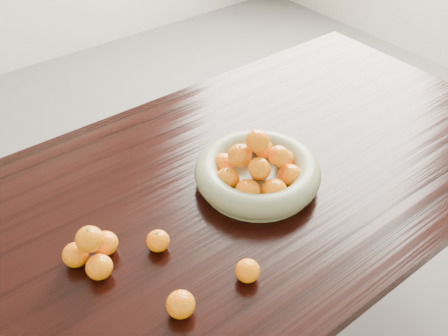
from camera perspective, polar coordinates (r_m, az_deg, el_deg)
ground at (r=1.97m, az=-0.11°, el=-18.55°), size 5.00×5.00×0.00m
dining_table at (r=1.45m, az=-0.14°, el=-4.61°), size 2.00×1.00×0.75m
fruit_bowl at (r=1.37m, az=3.83°, el=-0.36°), size 0.35×0.35×0.17m
orange_pyramid at (r=1.20m, az=-14.82°, el=-9.12°), size 0.13×0.13×0.11m
loose_orange_0 at (r=1.21m, az=-7.56°, el=-8.26°), size 0.06×0.06×0.05m
loose_orange_1 at (r=1.09m, az=-4.98°, el=-15.26°), size 0.06×0.06×0.06m
loose_orange_2 at (r=1.15m, az=2.71°, el=-11.65°), size 0.06×0.06×0.05m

